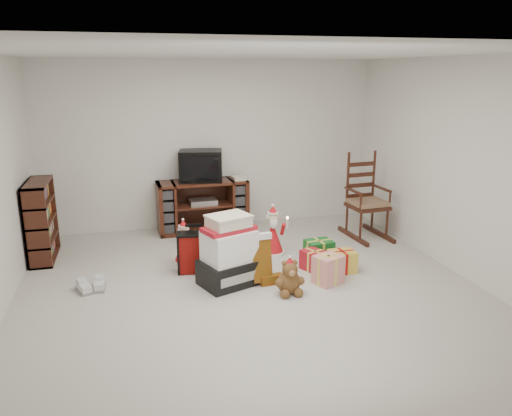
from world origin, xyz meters
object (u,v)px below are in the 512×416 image
Objects in this scene: bookshelf at (41,222)px; red_suitcase at (194,252)px; gift_pile at (229,255)px; tv_stand at (203,206)px; santa_figurine at (273,236)px; gift_cluster at (324,259)px; sneaker_pair at (92,286)px; crt_television at (201,166)px; mrs_claus_figurine at (184,246)px; teddy_bear at (289,279)px; rocking_chair at (365,207)px.

bookshelf reaches higher than red_suitcase.
bookshelf is at bearing 126.27° from gift_pile.
tv_stand is 2.03× the size of santa_figurine.
bookshelf is at bearing 158.92° from gift_cluster.
bookshelf is at bearing 105.94° from sneaker_pair.
red_suitcase is 0.84× the size of crt_television.
mrs_claus_figurine is (-1.16, -0.03, -0.04)m from santa_figurine.
tv_stand is 2.37× the size of mrs_claus_figurine.
teddy_bear is at bearing -56.37° from gift_pile.
teddy_bear is at bearing -29.06° from sneaker_pair.
red_suitcase is at bearing -104.24° from tv_stand.
teddy_bear is (-1.68, -1.61, -0.26)m from rocking_chair.
gift_cluster reaches higher than sneaker_pair.
gift_cluster is (-1.08, -1.10, -0.29)m from rocking_chair.
tv_stand is 2.52m from teddy_bear.
mrs_claus_figurine is at bearing -175.30° from rocking_chair.
gift_cluster is at bearing -57.35° from santa_figurine.
tv_stand is 1.63m from red_suitcase.
tv_stand is 1.70× the size of gift_pile.
tv_stand is 1.34× the size of bookshelf.
tv_stand is at bearing 121.22° from gift_cluster.
crt_television reaches higher than santa_figurine.
rocking_chair is 2.70m from red_suitcase.
teddy_bear is at bearing -140.86° from rocking_chair.
tv_stand is 1.07× the size of rocking_chair.
santa_figurine is (0.17, 1.20, 0.09)m from teddy_bear.
teddy_bear is (2.71, -1.79, -0.32)m from bookshelf.
crt_television is (1.51, 1.86, 0.94)m from sneaker_pair.
mrs_claus_figurine is (1.72, -0.62, -0.27)m from bookshelf.
santa_figurine is (0.73, -1.24, -0.13)m from tv_stand.
bookshelf reaches higher than tv_stand.
crt_television is at bearing 85.13° from red_suitcase.
red_suitcase is at bearing -168.34° from rocking_chair.
sneaker_pair is (-2.24, -0.58, -0.21)m from santa_figurine.
red_suitcase is at bearing 136.65° from teddy_bear.
bookshelf is at bearing -165.28° from tv_stand.
sneaker_pair is at bearing -152.78° from mrs_claus_figurine.
bookshelf is 3.03× the size of sneaker_pair.
tv_stand reaches higher than red_suitcase.
sneaker_pair is (-1.17, -0.24, -0.20)m from red_suitcase.
teddy_bear is at bearing -33.46° from bookshelf.
tv_stand is 2.34× the size of red_suitcase.
red_suitcase is 0.61× the size of gift_cluster.
rocking_chair is 2.22× the size of mrs_claus_figurine.
bookshelf reaches higher than mrs_claus_figurine.
tv_stand is at bearing 71.30° from mrs_claus_figurine.
red_suitcase is 1.21m from sneaker_pair.
rocking_chair reaches higher than gift_cluster.
mrs_claus_figurine is at bearing -96.84° from crt_television.
sneaker_pair is (-2.07, 0.62, -0.12)m from teddy_bear.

